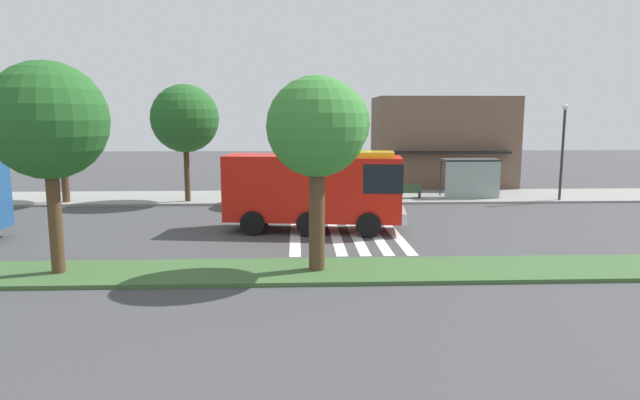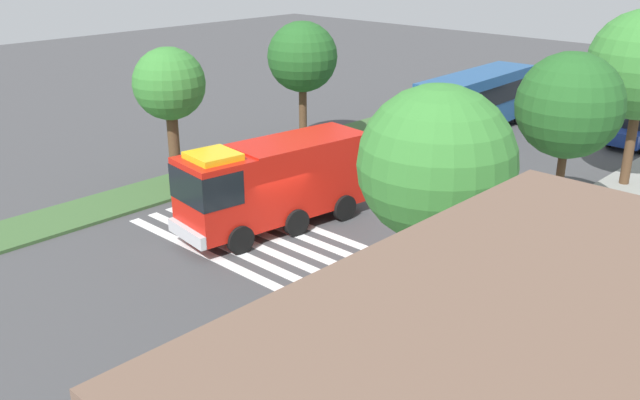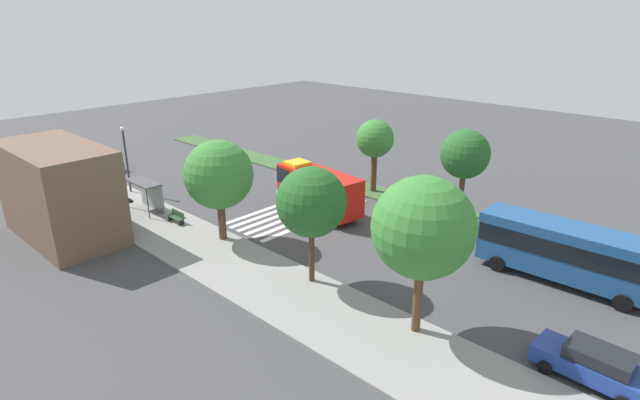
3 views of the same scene
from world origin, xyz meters
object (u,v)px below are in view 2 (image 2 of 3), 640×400
(bench_near_shelter, at_px, (339,368))
(median_tree_west, at_px, (169,85))
(fire_truck, at_px, (270,181))
(parked_car_mid, at_px, (639,129))
(median_tree_far_west, at_px, (302,57))
(bus_stop_shelter, at_px, (217,396))
(sidewalk_tree_center, at_px, (436,165))
(sidewalk_tree_west, at_px, (569,106))
(transit_bus, at_px, (476,98))

(bench_near_shelter, distance_m, median_tree_west, 17.88)
(fire_truck, distance_m, parked_car_mid, 23.59)
(parked_car_mid, bearing_deg, bench_near_shelter, 7.13)
(bench_near_shelter, bearing_deg, median_tree_far_west, -132.85)
(fire_truck, bearing_deg, bench_near_shelter, 64.04)
(parked_car_mid, distance_m, bench_near_shelter, 28.87)
(fire_truck, height_order, parked_car_mid, fire_truck)
(bus_stop_shelter, distance_m, sidewalk_tree_center, 9.48)
(fire_truck, height_order, median_tree_west, median_tree_west)
(bench_near_shelter, distance_m, sidewalk_tree_west, 14.51)
(fire_truck, xyz_separation_m, bench_near_shelter, (6.03, 9.16, -1.44))
(parked_car_mid, xyz_separation_m, sidewalk_tree_west, (14.97, 2.20, 4.26))
(sidewalk_tree_west, xyz_separation_m, median_tree_far_west, (-1.21, -15.49, -0.05))
(sidewalk_tree_center, xyz_separation_m, median_tree_far_west, (-10.00, -15.49, 0.23))
(transit_bus, relative_size, sidewalk_tree_west, 1.43)
(fire_truck, xyz_separation_m, median_tree_far_west, (-8.95, -6.99, 3.06))
(bus_stop_shelter, xyz_separation_m, sidewalk_tree_center, (-8.97, -0.68, 2.97))
(median_tree_far_west, bearing_deg, sidewalk_tree_west, 85.54)
(sidewalk_tree_west, bearing_deg, transit_bus, -136.16)
(sidewalk_tree_center, relative_size, median_tree_far_west, 1.04)
(parked_car_mid, relative_size, bus_stop_shelter, 1.38)
(sidewalk_tree_center, distance_m, median_tree_far_west, 18.44)
(sidewalk_tree_west, xyz_separation_m, sidewalk_tree_center, (8.79, 0.00, -0.28))
(bus_stop_shelter, relative_size, median_tree_west, 0.54)
(fire_truck, relative_size, bench_near_shelter, 5.30)
(parked_car_mid, xyz_separation_m, bus_stop_shelter, (32.73, 2.88, 1.01))
(parked_car_mid, relative_size, sidewalk_tree_center, 0.68)
(parked_car_mid, relative_size, bench_near_shelter, 3.02)
(transit_bus, distance_m, median_tree_far_west, 11.29)
(transit_bus, bearing_deg, parked_car_mid, -65.59)
(bus_stop_shelter, xyz_separation_m, sidewalk_tree_west, (-17.76, -0.68, 3.26))
(sidewalk_tree_west, bearing_deg, median_tree_far_west, -94.46)
(transit_bus, height_order, bus_stop_shelter, transit_bus)
(fire_truck, relative_size, sidewalk_tree_west, 1.20)
(fire_truck, xyz_separation_m, transit_bus, (-18.58, -1.91, 0.07))
(sidewalk_tree_west, bearing_deg, bus_stop_shelter, 2.21)
(transit_bus, xyz_separation_m, sidewalk_tree_west, (10.85, 10.42, 3.04))
(parked_car_mid, xyz_separation_m, bench_near_shelter, (28.73, 2.85, -0.29))
(transit_bus, height_order, sidewalk_tree_west, sidewalk_tree_west)
(bus_stop_shelter, bearing_deg, parked_car_mid, -174.97)
(transit_bus, distance_m, sidewalk_tree_west, 15.34)
(fire_truck, height_order, transit_bus, fire_truck)
(sidewalk_tree_center, relative_size, median_tree_west, 1.11)
(bus_stop_shelter, distance_m, median_tree_west, 19.46)
(sidewalk_tree_west, bearing_deg, bench_near_shelter, 2.72)
(bench_near_shelter, height_order, median_tree_far_west, median_tree_far_west)
(bus_stop_shelter, relative_size, sidewalk_tree_center, 0.49)
(parked_car_mid, distance_m, bus_stop_shelter, 32.87)
(sidewalk_tree_center, bearing_deg, fire_truck, -97.07)
(transit_bus, xyz_separation_m, median_tree_far_west, (9.64, -5.07, 2.99))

